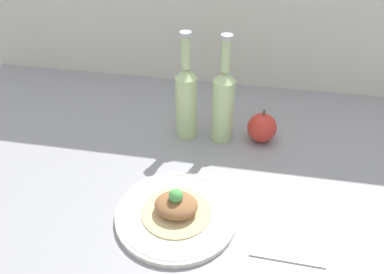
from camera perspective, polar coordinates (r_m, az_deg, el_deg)
The scene contains 7 objects.
ground_plane at distance 101.43cm, azimuth 0.25°, elevation -6.27°, with size 180.00×110.00×4.00cm, color gray.
plate at distance 88.47cm, azimuth -2.37°, elevation -11.63°, with size 28.28×28.28×1.65cm.
plated_food at distance 86.55cm, azimuth -2.42°, elevation -10.45°, with size 16.15×16.15×7.00cm.
cider_bottle_left at distance 107.56cm, azimuth -0.89°, elevation 5.77°, with size 6.30×6.30×31.93cm.
cider_bottle_right at distance 106.24cm, azimuth 4.79°, elevation 5.23°, with size 6.30×6.30×31.93cm.
apple at distance 111.07cm, azimuth 10.61°, elevation 1.41°, with size 8.63×8.63×10.28cm.
napkin at distance 86.97cm, azimuth 14.31°, elevation -14.71°, with size 15.87×12.38×0.80cm.
Camera 1 is at (13.24, -74.03, 66.06)cm, focal length 35.00 mm.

